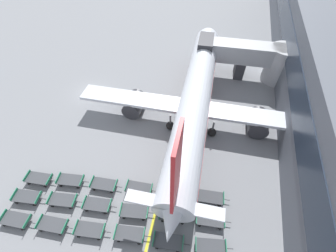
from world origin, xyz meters
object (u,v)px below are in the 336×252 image
(baggage_dolly_row_mid_b_col_f, at_px, (210,197))
(baggage_dolly_row_mid_a_col_c, at_px, (97,205))
(baggage_dolly_row_near_col_f, at_px, (211,247))
(baggage_dolly_row_mid_b_col_a, at_px, (39,179))
(baggage_dolly_row_mid_a_col_a, at_px, (27,197))
(baggage_dolly_row_near_col_e, at_px, (168,241))
(baggage_dolly_row_near_col_d, at_px, (130,234))
(baggage_dolly_row_mid_a_col_d, at_px, (134,211))
(airplane, at_px, (195,100))
(baggage_dolly_row_mid_a_col_b, at_px, (63,200))
(baggage_dolly_row_near_col_c, at_px, (90,230))
(baggage_dolly_row_mid_b_col_b, at_px, (71,180))
(baggage_dolly_row_near_col_a, at_px, (16,220))
(baggage_dolly_row_mid_b_col_c, at_px, (104,184))
(baggage_dolly_row_mid_b_col_d, at_px, (139,188))
(baggage_dolly_row_mid_a_col_f, at_px, (210,219))
(baggage_dolly_row_near_col_b, at_px, (53,225))
(baggage_dolly_row_mid_a_col_e, at_px, (173,215))
(baggage_dolly_row_mid_b_col_e, at_px, (175,193))

(baggage_dolly_row_mid_b_col_f, bearing_deg, baggage_dolly_row_mid_a_col_c, -160.62)
(baggage_dolly_row_near_col_f, xyz_separation_m, baggage_dolly_row_mid_b_col_a, (-20.74, 1.88, 0.00))
(baggage_dolly_row_mid_a_col_a, bearing_deg, baggage_dolly_row_near_col_e, -0.67)
(baggage_dolly_row_near_col_d, xyz_separation_m, baggage_dolly_row_mid_b_col_f, (7.24, 6.02, 0.00))
(baggage_dolly_row_mid_b_col_a, bearing_deg, baggage_dolly_row_mid_a_col_d, -2.86)
(airplane, bearing_deg, baggage_dolly_row_mid_a_col_b, -124.45)
(baggage_dolly_row_near_col_c, xyz_separation_m, baggage_dolly_row_mid_a_col_c, (-0.48, 2.56, 0.00))
(airplane, relative_size, baggage_dolly_row_mid_a_col_c, 10.09)
(baggage_dolly_row_near_col_f, bearing_deg, baggage_dolly_row_mid_a_col_d, 171.43)
(baggage_dolly_row_mid_b_col_b, bearing_deg, baggage_dolly_row_near_col_a, -118.79)
(airplane, height_order, baggage_dolly_row_mid_a_col_c, airplane)
(baggage_dolly_row_near_col_c, distance_m, baggage_dolly_row_near_col_f, 12.20)
(baggage_dolly_row_near_col_d, distance_m, baggage_dolly_row_mid_a_col_b, 8.60)
(baggage_dolly_row_near_col_d, relative_size, baggage_dolly_row_mid_a_col_a, 1.00)
(baggage_dolly_row_mid_b_col_b, xyz_separation_m, baggage_dolly_row_mid_b_col_f, (16.21, 2.31, 0.00))
(baggage_dolly_row_near_col_c, height_order, baggage_dolly_row_mid_b_col_c, same)
(baggage_dolly_row_near_col_c, distance_m, baggage_dolly_row_mid_b_col_d, 6.47)
(baggage_dolly_row_near_col_c, height_order, baggage_dolly_row_mid_a_col_f, same)
(airplane, bearing_deg, baggage_dolly_row_mid_b_col_d, -106.03)
(baggage_dolly_row_near_col_e, distance_m, baggage_dolly_row_mid_b_col_d, 6.54)
(airplane, distance_m, baggage_dolly_row_mid_b_col_a, 21.98)
(baggage_dolly_row_near_col_f, bearing_deg, baggage_dolly_row_near_col_e, -171.44)
(baggage_dolly_row_mid_b_col_d, height_order, baggage_dolly_row_mid_b_col_f, same)
(baggage_dolly_row_near_col_a, relative_size, baggage_dolly_row_near_col_d, 0.99)
(baggage_dolly_row_near_col_d, bearing_deg, baggage_dolly_row_mid_a_col_c, 157.62)
(baggage_dolly_row_near_col_f, height_order, baggage_dolly_row_mid_b_col_f, same)
(baggage_dolly_row_near_col_b, height_order, baggage_dolly_row_mid_a_col_e, same)
(baggage_dolly_row_mid_a_col_d, xyz_separation_m, baggage_dolly_row_mid_b_col_f, (7.61, 3.75, 0.00))
(baggage_dolly_row_mid_a_col_a, xyz_separation_m, baggage_dolly_row_mid_b_col_f, (19.79, 5.44, 0.00))
(baggage_dolly_row_mid_b_col_f, bearing_deg, baggage_dolly_row_mid_a_col_e, -139.64)
(baggage_dolly_row_near_col_e, bearing_deg, baggage_dolly_row_near_col_c, -172.31)
(baggage_dolly_row_mid_b_col_f, bearing_deg, baggage_dolly_row_mid_a_col_a, -164.64)
(baggage_dolly_row_mid_b_col_d, relative_size, baggage_dolly_row_mid_b_col_e, 1.00)
(airplane, xyz_separation_m, baggage_dolly_row_mid_a_col_c, (-7.49, -16.12, -3.07))
(baggage_dolly_row_near_col_d, relative_size, baggage_dolly_row_mid_a_col_f, 1.00)
(baggage_dolly_row_mid_b_col_d, bearing_deg, airplane, 73.97)
(baggage_dolly_row_near_col_a, distance_m, baggage_dolly_row_mid_b_col_a, 4.79)
(baggage_dolly_row_near_col_a, height_order, baggage_dolly_row_near_col_b, same)
(baggage_dolly_row_mid_a_col_b, relative_size, baggage_dolly_row_mid_b_col_f, 1.00)
(airplane, distance_m, baggage_dolly_row_mid_b_col_c, 16.12)
(baggage_dolly_row_near_col_b, relative_size, baggage_dolly_row_mid_b_col_e, 1.00)
(baggage_dolly_row_mid_b_col_c, distance_m, baggage_dolly_row_mid_b_col_e, 8.32)
(baggage_dolly_row_mid_a_col_a, bearing_deg, baggage_dolly_row_near_col_a, -77.96)
(baggage_dolly_row_mid_b_col_b, height_order, baggage_dolly_row_mid_b_col_e, same)
(baggage_dolly_row_near_col_c, distance_m, baggage_dolly_row_mid_b_col_b, 6.59)
(baggage_dolly_row_mid_a_col_e, bearing_deg, baggage_dolly_row_mid_b_col_b, 176.95)
(baggage_dolly_row_near_col_d, height_order, baggage_dolly_row_mid_b_col_a, same)
(baggage_dolly_row_mid_a_col_f, xyz_separation_m, baggage_dolly_row_mid_b_col_f, (-0.35, 2.43, 0.00))
(baggage_dolly_row_near_col_c, xyz_separation_m, baggage_dolly_row_mid_a_col_b, (-4.43, 2.01, 0.00))
(baggage_dolly_row_near_col_c, relative_size, baggage_dolly_row_mid_a_col_a, 1.00)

